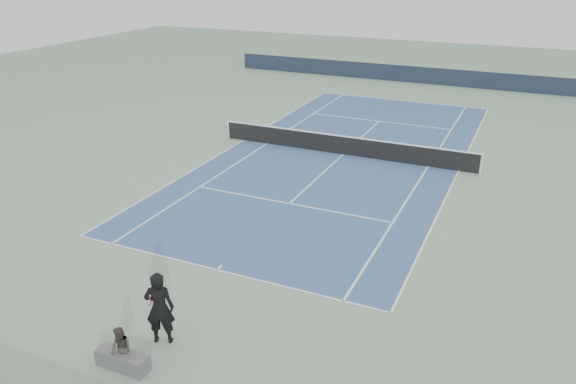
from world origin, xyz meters
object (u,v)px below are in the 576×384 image
at_px(tennis_ball, 143,356).
at_px(spectator_bench, 122,354).
at_px(tennis_net, 344,145).
at_px(tennis_player, 160,308).

bearing_deg(tennis_ball, spectator_bench, -110.32).
bearing_deg(spectator_bench, tennis_ball, 69.68).
height_order(tennis_net, tennis_player, tennis_player).
bearing_deg(tennis_net, tennis_player, -88.06).
bearing_deg(tennis_net, tennis_ball, -88.38).
height_order(tennis_ball, spectator_bench, spectator_bench).
xyz_separation_m(tennis_net, tennis_ball, (0.45, -16.12, -0.47)).
distance_m(tennis_net, tennis_player, 15.42).
relative_size(tennis_net, tennis_player, 6.50).
xyz_separation_m(tennis_net, spectator_bench, (0.27, -16.61, -0.12)).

